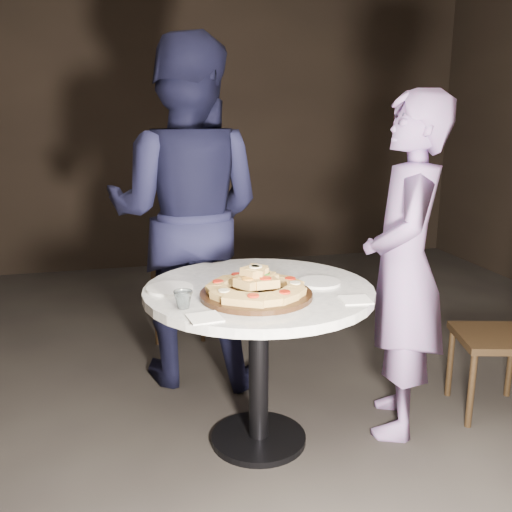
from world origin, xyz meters
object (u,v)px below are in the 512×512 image
at_px(table, 259,317).
at_px(water_glass, 183,299).
at_px(diner_teal, 404,268).
at_px(chair_far, 178,277).
at_px(serving_board, 256,295).
at_px(diner_navy, 187,215).
at_px(focaccia_pile, 256,285).

bearing_deg(table, water_glass, -150.71).
xyz_separation_m(table, diner_teal, (0.70, -0.01, 0.19)).
bearing_deg(chair_far, water_glass, 87.43).
relative_size(serving_board, diner_teal, 0.29).
bearing_deg(table, diner_navy, 104.82).
bearing_deg(water_glass, diner_teal, 10.16).
bearing_deg(chair_far, table, 101.61).
bearing_deg(water_glass, serving_board, 11.92).
xyz_separation_m(water_glass, diner_navy, (0.15, 1.01, 0.16)).
bearing_deg(focaccia_pile, diner_teal, 9.18).
height_order(water_glass, chair_far, water_glass).
distance_m(focaccia_pile, chair_far, 1.56).
xyz_separation_m(table, water_glass, (-0.36, -0.20, 0.18)).
height_order(serving_board, chair_far, serving_board).
distance_m(water_glass, diner_navy, 1.03).
distance_m(serving_board, diner_teal, 0.76).
height_order(table, focaccia_pile, focaccia_pile).
relative_size(focaccia_pile, chair_far, 0.55).
height_order(focaccia_pile, chair_far, focaccia_pile).
bearing_deg(focaccia_pile, water_glass, -167.53).
height_order(water_glass, diner_navy, diner_navy).
distance_m(serving_board, chair_far, 1.55).
bearing_deg(chair_far, diner_teal, 126.32).
bearing_deg(diner_teal, water_glass, -55.22).
bearing_deg(diner_navy, table, 125.83).
xyz_separation_m(chair_far, diner_navy, (0.00, -0.56, 0.52)).
height_order(table, water_glass, water_glass).
height_order(chair_far, diner_teal, diner_teal).
height_order(diner_navy, diner_teal, diner_navy).
bearing_deg(serving_board, table, 71.38).
distance_m(water_glass, chair_far, 1.62).
xyz_separation_m(focaccia_pile, diner_navy, (-0.17, 0.94, 0.14)).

